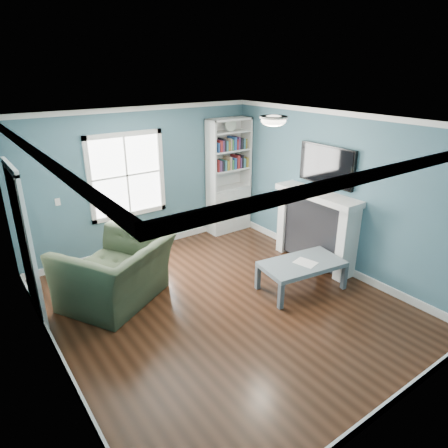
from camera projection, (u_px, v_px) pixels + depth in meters
floor at (224, 306)px, 5.78m from camera, size 5.00×5.00×0.00m
room_walls at (224, 202)px, 5.19m from camera, size 5.00×5.00×5.00m
trim at (224, 227)px, 5.32m from camera, size 4.50×5.00×2.60m
window at (127, 176)px, 6.95m from camera, size 1.40×0.06×1.50m
bookshelf at (229, 187)px, 8.13m from camera, size 0.90×0.35×2.31m
fireplace at (316, 229)px, 6.82m from camera, size 0.44×1.58×1.30m
tv at (327, 165)px, 6.48m from camera, size 0.06×1.10×0.65m
door at (24, 243)px, 5.23m from camera, size 0.12×0.98×2.17m
ceiling_fixture at (274, 120)px, 5.40m from camera, size 0.38×0.38×0.15m
light_switch at (58, 202)px, 6.39m from camera, size 0.08×0.01×0.12m
recliner at (115, 262)px, 5.69m from camera, size 1.69×1.51×1.24m
coffee_table at (302, 266)px, 6.08m from camera, size 1.34×0.86×0.46m
paper_sheet at (305, 263)px, 6.04m from camera, size 0.32×0.37×0.00m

